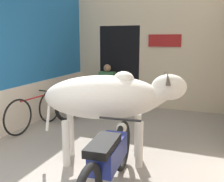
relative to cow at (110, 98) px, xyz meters
name	(u,v)px	position (x,y,z in m)	size (l,w,h in m)	color
wall_left_shopfront	(18,54)	(-2.42, 0.88, 0.54)	(0.25, 5.07, 3.22)	#236BAD
wall_back_with_doorway	(137,56)	(-0.65, 3.72, 0.38)	(4.07, 0.93, 3.22)	beige
cow	(110,98)	(0.00, 0.00, 0.00)	(2.15, 1.24, 1.41)	silver
motorcycle_near	(109,159)	(0.33, -0.86, -0.54)	(0.58, 2.07, 0.82)	black
motorcycle_far	(87,97)	(-1.44, 2.10, -0.55)	(0.81, 1.87, 0.81)	black
bicycle	(35,111)	(-2.04, 0.85, -0.64)	(0.44, 1.68, 0.74)	black
shopkeeper_seated	(107,86)	(-1.24, 2.84, -0.37)	(0.41, 0.33, 1.21)	#282833
plastic_stool	(121,99)	(-0.88, 3.04, -0.76)	(0.34, 0.34, 0.46)	#2856B2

